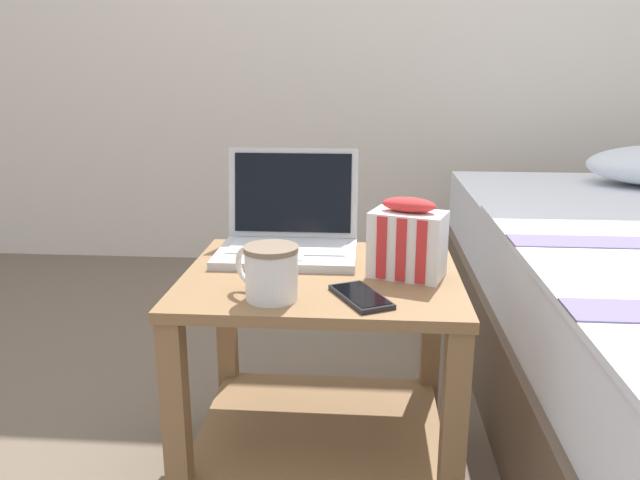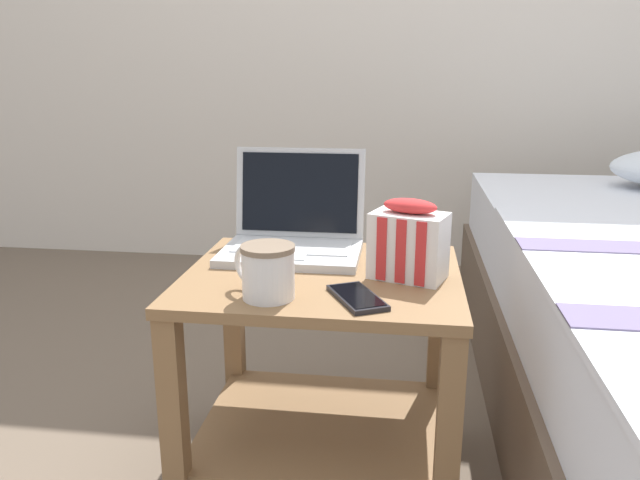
% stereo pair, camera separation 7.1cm
% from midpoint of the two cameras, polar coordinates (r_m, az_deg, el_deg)
% --- Properties ---
extents(ground_plane, '(8.00, 8.00, 0.00)m').
position_cam_midpoint_polar(ground_plane, '(1.50, 1.64, -20.54)').
color(ground_plane, brown).
extents(bedside_table, '(0.56, 0.48, 0.48)m').
position_cam_midpoint_polar(bedside_table, '(1.35, 1.74, -9.99)').
color(bedside_table, olive).
rests_on(bedside_table, ground_plane).
extents(laptop, '(0.31, 0.25, 0.23)m').
position_cam_midpoint_polar(laptop, '(1.41, -0.96, 0.71)').
color(laptop, '#B7BABC').
rests_on(laptop, bedside_table).
extents(mug_front_left, '(0.13, 0.11, 0.10)m').
position_cam_midpoint_polar(mug_front_left, '(1.13, -3.10, -2.64)').
color(mug_front_left, white).
rests_on(mug_front_left, bedside_table).
extents(snack_bag, '(0.17, 0.13, 0.16)m').
position_cam_midpoint_polar(snack_bag, '(1.25, 9.72, -0.23)').
color(snack_bag, white).
rests_on(snack_bag, bedside_table).
extents(cell_phone, '(0.12, 0.16, 0.01)m').
position_cam_midpoint_polar(cell_phone, '(1.14, 5.20, -5.26)').
color(cell_phone, black).
rests_on(cell_phone, bedside_table).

